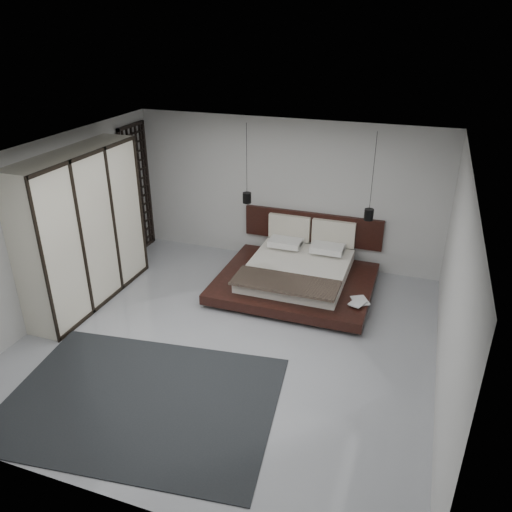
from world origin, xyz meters
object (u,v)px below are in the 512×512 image
at_px(lattice_screen, 137,190).
at_px(rug, 141,400).
at_px(bed, 297,273).
at_px(pendant_right, 369,214).
at_px(pendant_left, 247,197).
at_px(wardrobe, 83,229).

bearing_deg(lattice_screen, rug, -59.58).
relative_size(lattice_screen, bed, 0.96).
xyz_separation_m(pendant_right, rug, (-2.21, -3.97, -1.40)).
bearing_deg(rug, lattice_screen, 120.42).
bearing_deg(pendant_left, wardrobe, -137.51).
height_order(pendant_left, wardrobe, pendant_left).
relative_size(bed, pendant_right, 1.79).
xyz_separation_m(lattice_screen, wardrobe, (0.25, -2.09, -0.01)).
bearing_deg(rug, pendant_left, 90.13).
bearing_deg(wardrobe, bed, 25.44).
bearing_deg(pendant_right, bed, -159.36).
distance_m(lattice_screen, bed, 3.69).
bearing_deg(wardrobe, rug, -43.01).
distance_m(pendant_left, wardrobe, 2.91).
bearing_deg(bed, wardrobe, -154.56).
xyz_separation_m(pendant_left, pendant_right, (2.22, 0.00, -0.05)).
distance_m(wardrobe, rug, 3.21).
bearing_deg(lattice_screen, pendant_right, -1.51).
relative_size(lattice_screen, pendant_left, 1.79).
height_order(lattice_screen, pendant_right, pendant_right).
distance_m(pendant_right, rug, 4.76).
relative_size(pendant_left, wardrobe, 0.55).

